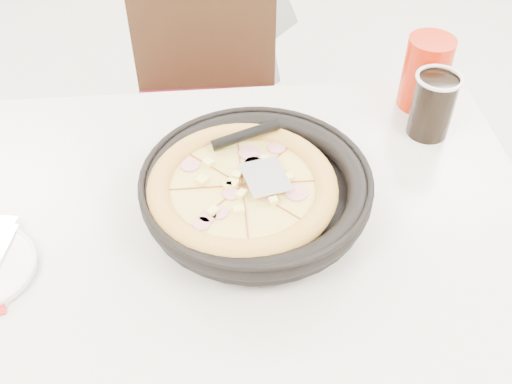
{
  "coord_description": "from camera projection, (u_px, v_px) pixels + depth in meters",
  "views": [
    {
      "loc": [
        -0.09,
        -1.23,
        1.54
      ],
      "look_at": [
        -0.02,
        -0.48,
        0.8
      ],
      "focal_mm": 42.0,
      "sensor_mm": 36.0,
      "label": 1
    }
  ],
  "objects": [
    {
      "name": "pizza_pan",
      "position": [
        256.0,
        195.0,
        1.06
      ],
      "size": [
        0.41,
        0.41,
        0.01
      ],
      "primitive_type": "cylinder",
      "rotation": [
        0.0,
        0.0,
        0.05
      ],
      "color": "black",
      "rests_on": "trivet"
    },
    {
      "name": "main_table",
      "position": [
        221.0,
        330.0,
        1.35
      ],
      "size": [
        1.24,
        0.86,
        0.75
      ],
      "primitive_type": null,
      "rotation": [
        0.0,
        0.0,
        0.05
      ],
      "color": "silver",
      "rests_on": "floor"
    },
    {
      "name": "trivet",
      "position": [
        243.0,
        207.0,
        1.08
      ],
      "size": [
        0.13,
        0.13,
        0.04
      ],
      "primitive_type": "cylinder",
      "rotation": [
        0.0,
        0.0,
        0.05
      ],
      "color": "black",
      "rests_on": "main_table"
    },
    {
      "name": "floor",
      "position": [
        250.0,
        264.0,
        1.96
      ],
      "size": [
        7.0,
        7.0,
        0.0
      ],
      "primitive_type": "plane",
      "color": "silver",
      "rests_on": "ground"
    },
    {
      "name": "pizza",
      "position": [
        243.0,
        194.0,
        1.04
      ],
      "size": [
        0.31,
        0.31,
        0.02
      ],
      "primitive_type": "cylinder",
      "rotation": [
        0.0,
        0.0,
        0.05
      ],
      "color": "gold",
      "rests_on": "pizza_pan"
    },
    {
      "name": "cola_glass",
      "position": [
        432.0,
        107.0,
        1.21
      ],
      "size": [
        0.09,
        0.09,
        0.13
      ],
      "primitive_type": "cylinder",
      "rotation": [
        0.0,
        0.0,
        0.05
      ],
      "color": "black",
      "rests_on": "main_table"
    },
    {
      "name": "chair_far",
      "position": [
        208.0,
        122.0,
        1.73
      ],
      "size": [
        0.43,
        0.43,
        0.95
      ],
      "primitive_type": null,
      "rotation": [
        0.0,
        0.0,
        3.12
      ],
      "color": "black",
      "rests_on": "floor"
    },
    {
      "name": "red_cup",
      "position": [
        426.0,
        73.0,
        1.28
      ],
      "size": [
        0.1,
        0.1,
        0.16
      ],
      "primitive_type": "cylinder",
      "rotation": [
        0.0,
        0.0,
        0.05
      ],
      "color": "#B61C06",
      "rests_on": "main_table"
    },
    {
      "name": "pizza_server",
      "position": [
        265.0,
        177.0,
        1.02
      ],
      "size": [
        0.09,
        0.1,
        0.0
      ],
      "primitive_type": "cube",
      "rotation": [
        0.0,
        0.0,
        0.23
      ],
      "color": "white",
      "rests_on": "pizza"
    }
  ]
}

